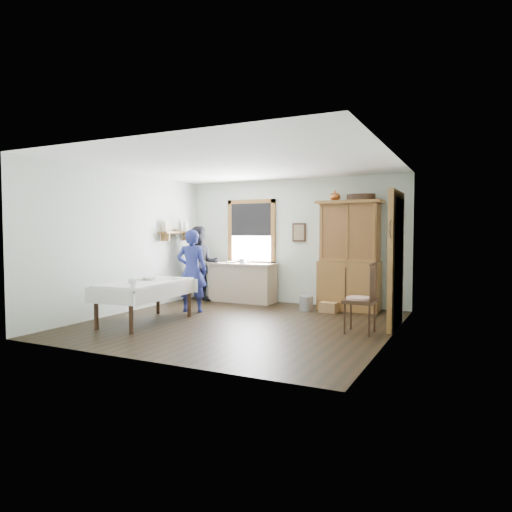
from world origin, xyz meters
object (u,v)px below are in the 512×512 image
at_px(work_counter, 243,282).
at_px(woman_blue, 192,274).
at_px(spindle_chair, 360,298).
at_px(figure_dark, 200,267).
at_px(china_hutch, 349,256).
at_px(dining_table, 146,302).
at_px(wicker_basket, 329,307).
at_px(pail, 306,303).

bearing_deg(work_counter, woman_blue, -99.43).
xyz_separation_m(spindle_chair, figure_dark, (-3.96, 1.64, 0.23)).
relative_size(work_counter, china_hutch, 0.70).
bearing_deg(spindle_chair, woman_blue, 172.94).
xyz_separation_m(dining_table, wicker_basket, (2.52, 2.35, -0.26)).
xyz_separation_m(work_counter, figure_dark, (-0.88, -0.36, 0.35)).
distance_m(work_counter, dining_table, 2.85).
bearing_deg(figure_dark, wicker_basket, -32.15).
bearing_deg(work_counter, spindle_chair, -31.95).
bearing_deg(figure_dark, spindle_chair, -52.68).
xyz_separation_m(dining_table, woman_blue, (0.10, 1.25, 0.39)).
bearing_deg(woman_blue, dining_table, 64.24).
distance_m(dining_table, woman_blue, 1.31).
height_order(work_counter, wicker_basket, work_counter).
relative_size(china_hutch, woman_blue, 1.46).
height_order(woman_blue, figure_dark, figure_dark).
distance_m(china_hutch, figure_dark, 3.31).
height_order(work_counter, dining_table, work_counter).
distance_m(china_hutch, dining_table, 4.03).
height_order(dining_table, pail, dining_table).
relative_size(spindle_chair, pail, 3.84).
height_order(wicker_basket, woman_blue, woman_blue).
height_order(china_hutch, figure_dark, china_hutch).
relative_size(china_hutch, pail, 7.63).
bearing_deg(dining_table, spindle_chair, 13.18).
bearing_deg(woman_blue, figure_dark, -85.08).
distance_m(woman_blue, figure_dark, 1.35).
bearing_deg(work_counter, pail, -13.84).
distance_m(china_hutch, woman_blue, 3.13).
bearing_deg(woman_blue, china_hutch, -170.77).
distance_m(work_counter, pail, 1.74).
relative_size(wicker_basket, figure_dark, 0.21).
xyz_separation_m(spindle_chair, pail, (-1.43, 1.56, -0.41)).
xyz_separation_m(china_hutch, woman_blue, (-2.69, -1.57, -0.34)).
bearing_deg(figure_dark, pail, -31.96).
relative_size(dining_table, wicker_basket, 5.40).
bearing_deg(dining_table, figure_dark, 101.12).
bearing_deg(work_counter, china_hutch, 0.92).
bearing_deg(pail, wicker_basket, -3.01).
bearing_deg(wicker_basket, dining_table, -136.92).
bearing_deg(china_hutch, dining_table, -135.14).
bearing_deg(dining_table, china_hutch, 45.16).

